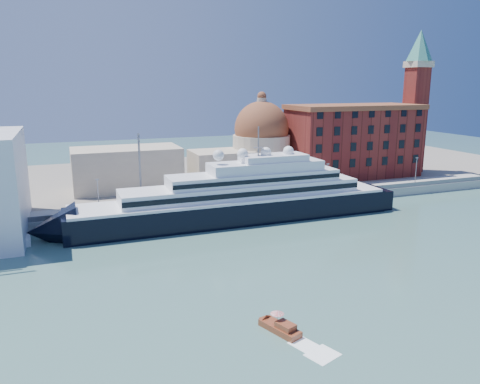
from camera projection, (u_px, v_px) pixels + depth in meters
name	position (u px, v px, depth m)	size (l,w,h in m)	color
ground	(275.00, 253.00, 90.06)	(400.00, 400.00, 0.00)	#3C6863
quay	(219.00, 205.00, 120.75)	(180.00, 10.00, 2.50)	gray
land	(181.00, 177.00, 158.15)	(260.00, 72.00, 2.00)	slate
quay_fence	(225.00, 202.00, 116.23)	(180.00, 0.10, 1.20)	slate
superyacht	(225.00, 203.00, 109.26)	(86.50, 11.99, 25.85)	black
water_taxi	(281.00, 327.00, 61.12)	(4.04, 6.48, 2.92)	maroon
warehouse	(353.00, 140.00, 152.26)	(43.00, 19.00, 23.25)	maroon
campanile	(416.00, 93.00, 157.15)	(8.40, 8.40, 47.00)	maroon
church	(215.00, 154.00, 142.37)	(66.00, 18.00, 25.50)	beige
lamp_posts	(172.00, 177.00, 112.85)	(120.80, 2.40, 18.00)	slate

